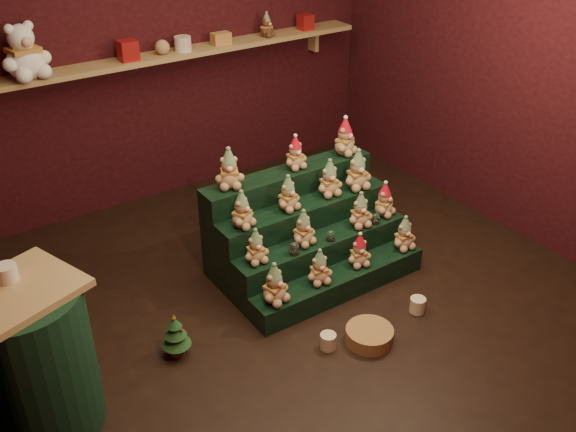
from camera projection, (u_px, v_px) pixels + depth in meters
ground at (300, 294)px, 4.63m from camera, size 4.00×4.00×0.00m
back_wall at (162, 38)px, 5.39m from camera, size 4.00×0.10×2.80m
right_wall at (521, 57)px, 4.91m from camera, size 0.10×4.00×2.80m
back_shelf at (172, 55)px, 5.31m from camera, size 3.60×0.26×0.24m
riser_tier_front at (340, 283)px, 4.59m from camera, size 1.40×0.22×0.18m
riser_tier_midfront at (322, 258)px, 4.71m from camera, size 1.40×0.22×0.36m
riser_tier_midback at (304, 235)px, 4.82m from camera, size 1.40×0.22×0.54m
riser_tier_back at (288, 212)px, 4.93m from camera, size 1.40×0.22×0.72m
teddy_0 at (274, 283)px, 4.20m from camera, size 0.25×0.24×0.29m
teddy_1 at (319, 267)px, 4.39m from camera, size 0.21×0.20×0.26m
teddy_2 at (359, 250)px, 4.58m from camera, size 0.21×0.20×0.25m
teddy_3 at (404, 233)px, 4.76m from camera, size 0.20×0.18×0.26m
teddy_4 at (256, 246)px, 4.29m from camera, size 0.19×0.17×0.25m
teddy_5 at (303, 228)px, 4.48m from camera, size 0.22×0.21×0.26m
teddy_6 at (360, 210)px, 4.70m from camera, size 0.22×0.20×0.27m
teddy_7 at (384, 199)px, 4.83m from camera, size 0.24×0.23×0.26m
teddy_8 at (242, 209)px, 4.34m from camera, size 0.25×0.24×0.27m
teddy_9 at (288, 193)px, 4.55m from camera, size 0.22×0.20×0.26m
teddy_10 at (329, 178)px, 4.73m from camera, size 0.22×0.20×0.28m
teddy_11 at (358, 170)px, 4.82m from camera, size 0.24×0.22×0.31m
teddy_12 at (229, 168)px, 4.45m from camera, size 0.27×0.26×0.29m
teddy_13 at (295, 153)px, 4.72m from camera, size 0.18×0.17×0.25m
teddy_14 at (345, 137)px, 4.93m from camera, size 0.26×0.25×0.29m
snow_globe_a at (294, 248)px, 4.41m from camera, size 0.07×0.07×0.09m
snow_globe_b at (331, 235)px, 4.56m from camera, size 0.06×0.06×0.08m
snow_globe_c at (376, 218)px, 4.77m from camera, size 0.06×0.06×0.09m
side_table at (33, 360)px, 3.39m from camera, size 0.73×0.67×0.92m
table_ornament at (7, 273)px, 3.20m from camera, size 0.11×0.11×0.09m
mini_christmas_tree at (176, 335)px, 4.01m from camera, size 0.19×0.19×0.32m
mug_left at (328, 341)px, 4.12m from camera, size 0.11×0.11×0.11m
mug_right at (418, 305)px, 4.43m from camera, size 0.11×0.11×0.11m
wicker_basket at (369, 335)px, 4.17m from camera, size 0.38×0.38×0.10m
white_bear at (22, 44)px, 4.59m from camera, size 0.42×0.39×0.51m
brown_bear at (267, 25)px, 5.66m from camera, size 0.19×0.19×0.21m
gift_tin_red_a at (128, 50)px, 5.06m from camera, size 0.14×0.14×0.16m
gift_tin_cream at (183, 44)px, 5.30m from camera, size 0.14×0.14×0.12m
gift_tin_red_b at (305, 22)px, 5.89m from camera, size 0.12×0.12×0.14m
shelf_plush_ball at (162, 47)px, 5.21m from camera, size 0.12×0.12×0.12m
scarf_gift_box at (221, 39)px, 5.48m from camera, size 0.16×0.10×0.10m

